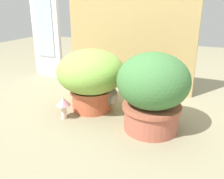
{
  "coord_description": "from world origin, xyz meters",
  "views": [
    {
      "loc": [
        0.73,
        -1.37,
        0.72
      ],
      "look_at": [
        0.12,
        -0.01,
        0.18
      ],
      "focal_mm": 39.12,
      "sensor_mm": 36.0,
      "label": 1
    }
  ],
  "objects": [
    {
      "name": "ground_plane",
      "position": [
        0.0,
        0.0,
        0.0
      ],
      "size": [
        6.0,
        6.0,
        0.0
      ],
      "primitive_type": "plane",
      "color": "gray"
    },
    {
      "name": "cardboard_backdrop",
      "position": [
        0.02,
        0.54,
        0.42
      ],
      "size": [
        1.1,
        0.03,
        0.84
      ],
      "primitive_type": "cube",
      "color": "tan",
      "rests_on": "ground"
    },
    {
      "name": "window_panel_white",
      "position": [
        -0.84,
        0.55,
        0.45
      ],
      "size": [
        0.3,
        0.05,
        0.9
      ],
      "color": "white",
      "rests_on": "ground"
    },
    {
      "name": "leafy_planter",
      "position": [
        0.41,
        -0.1,
        0.25
      ],
      "size": [
        0.41,
        0.41,
        0.46
      ],
      "color": "#B05B48",
      "rests_on": "ground"
    },
    {
      "name": "mushroom_ornament_pink",
      "position": [
        -0.15,
        -0.19,
        0.1
      ],
      "size": [
        0.1,
        0.1,
        0.14
      ],
      "color": "silver",
      "rests_on": "ground"
    },
    {
      "name": "cat",
      "position": [
        0.01,
        0.05,
        0.12
      ],
      "size": [
        0.38,
        0.19,
        0.32
      ],
      "color": "slate",
      "rests_on": "ground"
    },
    {
      "name": "grass_planter",
      "position": [
        -0.05,
        0.01,
        0.24
      ],
      "size": [
        0.46,
        0.46,
        0.42
      ],
      "color": "#BF5A3A",
      "rests_on": "ground"
    }
  ]
}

